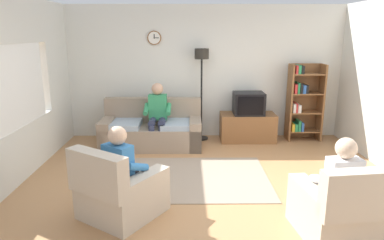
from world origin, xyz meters
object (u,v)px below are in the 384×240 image
armchair_near_bookshelf (339,212)px  person_in_left_armchair (124,166)px  armchair_near_window (120,193)px  bookshelf (302,101)px  person_on_couch (157,112)px  couch (152,130)px  tv_stand (247,127)px  floor_lamp (202,69)px  person_in_right_armchair (338,181)px  tv (249,103)px

armchair_near_bookshelf → person_in_left_armchair: size_ratio=0.87×
armchair_near_window → bookshelf: bearing=44.5°
person_on_couch → bookshelf: bearing=10.5°
couch → tv_stand: (1.91, 0.35, -0.03)m
floor_lamp → person_in_right_armchair: (1.35, -3.49, -0.85)m
couch → person_on_couch: (0.13, -0.11, 0.39)m
bookshelf → armchair_near_window: (-3.13, -3.08, -0.51)m
couch → person_in_right_armchair: bearing=-52.6°
tv_stand → person_in_left_armchair: 3.55m
person_on_couch → person_in_right_armchair: (2.19, -2.93, -0.09)m
bookshelf → floor_lamp: floor_lamp is taller
person_on_couch → floor_lamp: bearing=33.7°
couch → armchair_near_bookshelf: 3.90m
armchair_near_window → person_in_right_armchair: bearing=-9.0°
tv_stand → tv: bearing=-90.0°
bookshelf → person_in_right_armchair: size_ratio=1.38×
tv_stand → floor_lamp: size_ratio=0.59×
floor_lamp → couch: bearing=-155.0°
person_in_left_armchair → tv: bearing=55.8°
tv → armchair_near_window: (-2.02, -2.98, -0.49)m
couch → tv: tv is taller
person_in_right_armchair → person_on_couch: bearing=126.8°
armchair_near_window → person_in_left_armchair: bearing=56.0°
tv_stand → tv: tv is taller
floor_lamp → tv_stand: bearing=-6.0°
tv_stand → person_on_couch: size_ratio=0.89×
tv_stand → tv: 0.50m
bookshelf → armchair_near_bookshelf: bookshelf is taller
person_on_couch → person_in_left_armchair: 2.48m
tv_stand → armchair_near_window: 3.62m
bookshelf → floor_lamp: size_ratio=0.84×
armchair_near_window → armchair_near_bookshelf: size_ratio=1.21×
person_in_left_armchair → couch: bearing=88.7°
tv_stand → floor_lamp: (-0.94, 0.10, 1.17)m
armchair_near_window → person_in_left_armchair: 0.33m
couch → bookshelf: size_ratio=1.23×
tv → person_in_left_armchair: size_ratio=0.54×
couch → person_in_left_armchair: bearing=-91.3°
person_in_right_armchair → armchair_near_window: bearing=171.0°
tv_stand → bookshelf: (1.11, 0.07, 0.52)m
tv_stand → tv: (0.00, -0.02, 0.50)m
floor_lamp → armchair_near_bookshelf: (1.36, -3.58, -1.16)m
tv → floor_lamp: floor_lamp is taller
tv → bookshelf: size_ratio=0.39×
couch → floor_lamp: (0.97, 0.45, 1.14)m
armchair_near_window → person_on_couch: 2.59m
tv → bookshelf: (1.11, 0.10, 0.02)m
tv → bookshelf: 1.11m
person_in_left_armchair → person_in_right_armchair: same height
floor_lamp → person_in_left_armchair: bearing=-108.8°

